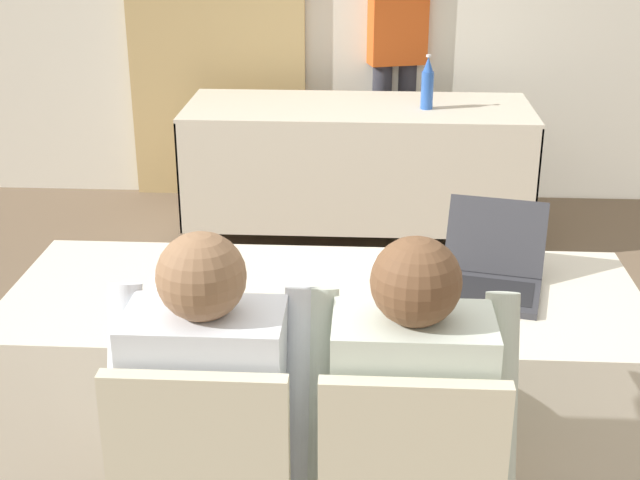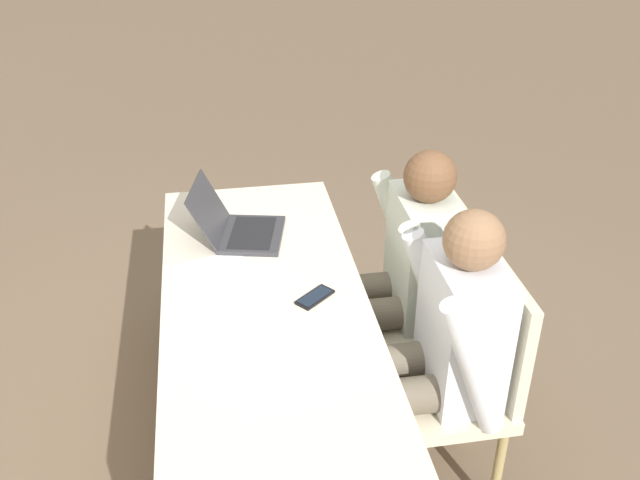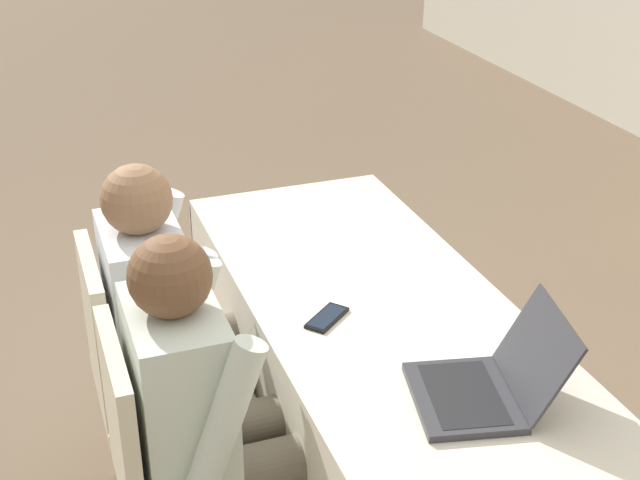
# 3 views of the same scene
# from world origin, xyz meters

# --- Properties ---
(conference_table_near) EXTENTS (1.89, 0.74, 0.74)m
(conference_table_near) POSITION_xyz_m (0.00, 0.00, 0.56)
(conference_table_near) COLOR beige
(conference_table_near) RESTS_ON ground_plane
(laptop) EXTENTS (0.37, 0.41, 0.23)m
(laptop) POSITION_xyz_m (0.50, 0.06, 0.79)
(laptop) COLOR #333338
(laptop) RESTS_ON conference_table_near
(cell_phone) EXTENTS (0.15, 0.16, 0.01)m
(cell_phone) POSITION_xyz_m (0.01, -0.18, 0.75)
(cell_phone) COLOR black
(cell_phone) RESTS_ON conference_table_near
(paper_beside_laptop) EXTENTS (0.25, 0.32, 0.00)m
(paper_beside_laptop) POSITION_xyz_m (-0.42, -0.01, 0.74)
(paper_beside_laptop) COLOR white
(paper_beside_laptop) RESTS_ON conference_table_near
(paper_centre_table) EXTENTS (0.30, 0.35, 0.00)m
(paper_centre_table) POSITION_xyz_m (0.25, 0.18, 0.74)
(paper_centre_table) COLOR white
(paper_centre_table) RESTS_ON conference_table_near
(chair_near_left) EXTENTS (0.44, 0.44, 0.92)m
(chair_near_left) POSITION_xyz_m (-0.23, -0.67, 0.52)
(chair_near_left) COLOR tan
(chair_near_left) RESTS_ON ground_plane
(chair_near_right) EXTENTS (0.44, 0.44, 0.92)m
(chair_near_right) POSITION_xyz_m (0.23, -0.67, 0.52)
(chair_near_right) COLOR tan
(chair_near_right) RESTS_ON ground_plane
(person_checkered_shirt) EXTENTS (0.50, 0.52, 1.18)m
(person_checkered_shirt) POSITION_xyz_m (-0.23, -0.57, 0.68)
(person_checkered_shirt) COLOR #665B4C
(person_checkered_shirt) RESTS_ON ground_plane
(person_white_shirt) EXTENTS (0.50, 0.52, 1.18)m
(person_white_shirt) POSITION_xyz_m (0.23, -0.57, 0.68)
(person_white_shirt) COLOR #665B4C
(person_white_shirt) RESTS_ON ground_plane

